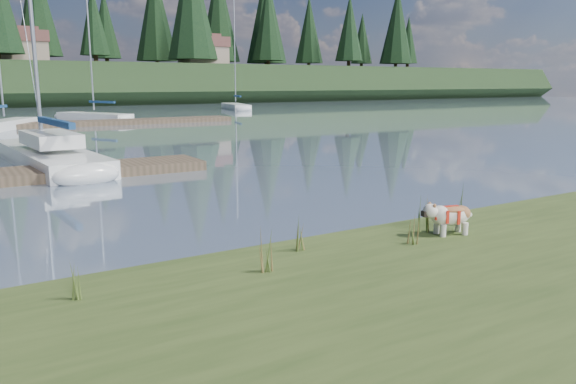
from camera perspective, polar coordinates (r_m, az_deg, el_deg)
ground at (r=39.12m, az=-26.82°, el=5.77°), size 200.00×200.00×0.00m
bulldog at (r=9.65m, az=16.13°, el=-2.20°), size 0.92×0.51×0.54m
sailboat_main at (r=21.89m, az=-23.61°, el=3.84°), size 2.71×10.08×14.20m
dock_far at (r=39.32m, az=-23.93°, el=6.25°), size 26.00×2.20×0.30m
sailboat_bg_2 at (r=38.99m, az=-26.45°, el=6.27°), size 4.71×6.81×10.70m
sailboat_bg_3 at (r=45.17m, az=-19.62°, el=7.29°), size 4.82×7.55×11.34m
sailboat_bg_5 at (r=61.13m, az=-5.49°, el=8.70°), size 3.64×8.58×11.99m
weed_0 at (r=7.49m, az=-2.22°, el=-6.16°), size 0.17×0.14×0.63m
weed_1 at (r=8.40m, az=1.44°, el=-4.48°), size 0.17×0.14×0.55m
weed_2 at (r=9.65m, az=13.53°, el=-2.24°), size 0.17×0.14×0.74m
weed_3 at (r=7.01m, az=-20.50°, el=-8.69°), size 0.17×0.14×0.47m
weed_4 at (r=8.97m, az=12.60°, el=-3.87°), size 0.17×0.14×0.49m
weed_5 at (r=10.38m, az=17.14°, el=-1.57°), size 0.17×0.14×0.71m
mud_lip at (r=8.42m, az=-7.38°, el=-8.15°), size 60.00×0.50×0.14m
conifer_5 at (r=81.35m, az=-19.16°, el=16.16°), size 3.96×3.96×10.35m
conifer_6 at (r=83.72m, az=-9.80°, el=18.61°), size 7.04×7.04×17.00m
conifer_7 at (r=92.26m, az=-2.03°, el=16.92°), size 5.28×5.28×13.20m
conifer_8 at (r=96.03m, az=6.26°, el=16.23°), size 4.62×4.62×11.77m
conifer_9 at (r=106.74m, az=11.01°, el=16.30°), size 5.94×5.94×14.62m
house_1 at (r=80.54m, az=-25.57°, el=13.24°), size 6.30×5.30×4.65m
house_2 at (r=84.78m, az=-8.62°, el=14.01°), size 6.30×5.30×4.65m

